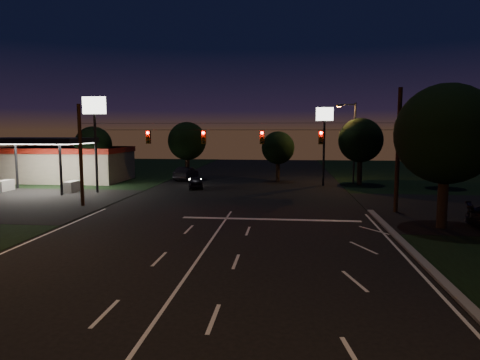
# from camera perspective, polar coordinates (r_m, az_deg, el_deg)

# --- Properties ---
(ground) EXTENTS (140.00, 140.00, 0.00)m
(ground) POSITION_cam_1_polar(r_m,az_deg,el_deg) (18.32, -7.05, -12.41)
(ground) COLOR black
(ground) RESTS_ON ground
(center_line) EXTENTS (0.14, 40.00, 0.01)m
(center_line) POSITION_cam_1_polar(r_m,az_deg,el_deg) (13.02, -13.56, -20.79)
(center_line) COLOR silver
(center_line) RESTS_ON ground
(stop_bar) EXTENTS (12.00, 0.50, 0.01)m
(stop_bar) POSITION_cam_1_polar(r_m,az_deg,el_deg) (28.98, 4.07, -5.25)
(stop_bar) COLOR silver
(stop_bar) RESTS_ON ground
(utility_pole_right) EXTENTS (0.30, 0.30, 9.00)m
(utility_pole_right) POSITION_cam_1_polar(r_m,az_deg,el_deg) (33.35, 20.00, -4.07)
(utility_pole_right) COLOR black
(utility_pole_right) RESTS_ON ground
(utility_pole_left) EXTENTS (0.28, 0.28, 8.00)m
(utility_pole_left) POSITION_cam_1_polar(r_m,az_deg,el_deg) (36.16, -20.22, -3.27)
(utility_pole_left) COLOR black
(utility_pole_left) RESTS_ON ground
(signal_span) EXTENTS (24.00, 0.40, 1.56)m
(signal_span) POSITION_cam_1_polar(r_m,az_deg,el_deg) (32.06, -0.99, 5.81)
(signal_span) COLOR black
(signal_span) RESTS_ON ground
(gas_station) EXTENTS (14.20, 16.10, 5.25)m
(gas_station) POSITION_cam_1_polar(r_m,az_deg,el_deg) (54.00, -22.43, 2.33)
(gas_station) COLOR gray
(gas_station) RESTS_ON ground
(pole_sign_left_near) EXTENTS (2.20, 0.30, 9.10)m
(pole_sign_left_near) POSITION_cam_1_polar(r_m,az_deg,el_deg) (42.85, -18.81, 7.64)
(pole_sign_left_near) COLOR black
(pole_sign_left_near) RESTS_ON ground
(pole_sign_right) EXTENTS (1.80, 0.30, 8.40)m
(pole_sign_right) POSITION_cam_1_polar(r_m,az_deg,el_deg) (47.00, 11.18, 6.85)
(pole_sign_right) COLOR black
(pole_sign_right) RESTS_ON ground
(street_light_right_far) EXTENTS (2.20, 0.35, 9.00)m
(street_light_right_far) POSITION_cam_1_polar(r_m,az_deg,el_deg) (49.37, 14.73, 5.58)
(street_light_right_far) COLOR black
(street_light_right_far) RESTS_ON ground
(tree_right_near) EXTENTS (6.00, 6.00, 8.76)m
(tree_right_near) POSITION_cam_1_polar(r_m,az_deg,el_deg) (28.61, 25.73, 5.41)
(tree_right_near) COLOR black
(tree_right_near) RESTS_ON ground
(tree_far_a) EXTENTS (4.20, 4.20, 6.42)m
(tree_far_a) POSITION_cam_1_polar(r_m,az_deg,el_deg) (51.90, -18.90, 4.39)
(tree_far_a) COLOR black
(tree_far_a) RESTS_ON ground
(tree_far_b) EXTENTS (4.60, 4.60, 6.98)m
(tree_far_b) POSITION_cam_1_polar(r_m,az_deg,el_deg) (52.39, -7.02, 5.11)
(tree_far_b) COLOR black
(tree_far_b) RESTS_ON ground
(tree_far_c) EXTENTS (3.80, 3.80, 5.86)m
(tree_far_c) POSITION_cam_1_polar(r_m,az_deg,el_deg) (50.00, 5.11, 4.24)
(tree_far_c) COLOR black
(tree_far_c) RESTS_ON ground
(tree_far_d) EXTENTS (4.80, 4.80, 7.30)m
(tree_far_d) POSITION_cam_1_polar(r_m,az_deg,el_deg) (48.64, 15.78, 5.05)
(tree_far_d) COLOR black
(tree_far_d) RESTS_ON ground
(tree_far_e) EXTENTS (4.00, 4.00, 6.18)m
(tree_far_e) POSITION_cam_1_polar(r_m,az_deg,el_deg) (48.67, 25.49, 3.81)
(tree_far_e) COLOR black
(tree_far_e) RESTS_ON ground
(car_oncoming_a) EXTENTS (2.29, 3.89, 1.24)m
(car_oncoming_a) POSITION_cam_1_polar(r_m,az_deg,el_deg) (44.41, -5.94, -0.31)
(car_oncoming_a) COLOR black
(car_oncoming_a) RESTS_ON ground
(car_oncoming_b) EXTENTS (2.15, 4.86, 1.55)m
(car_oncoming_b) POSITION_cam_1_polar(r_m,az_deg,el_deg) (52.13, -7.20, 0.87)
(car_oncoming_b) COLOR black
(car_oncoming_b) RESTS_ON ground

